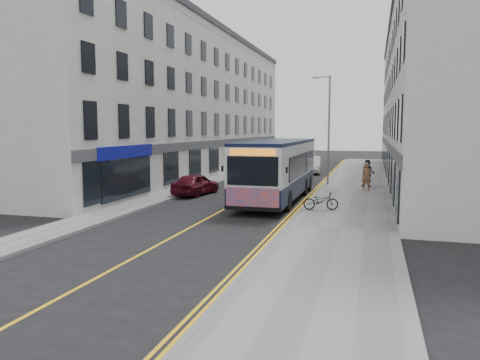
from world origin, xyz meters
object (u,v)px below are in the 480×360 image
Objects in this scene: pedestrian_near at (367,176)px; car_white at (311,165)px; bicycle at (321,201)px; car_maroon at (196,184)px; streetlamp at (328,126)px; city_bus at (278,168)px; pedestrian_far at (368,173)px.

pedestrian_near is 13.38m from car_white.
bicycle is 8.65m from pedestrian_near.
car_maroon is at bearing 50.46° from bicycle.
streetlamp reaches higher than pedestrian_near.
car_maroon is at bearing -137.28° from streetlamp.
bicycle is at bearing -85.98° from streetlamp.
streetlamp is at bearing -129.65° from car_maroon.
city_bus is 2.51× the size of car_white.
streetlamp is at bearing 74.31° from city_bus.
pedestrian_far is at bearing -69.28° from car_white.
car_white is (-3.15, 20.68, 0.21)m from bicycle.
bicycle is at bearing 161.49° from car_maroon.
car_maroon is at bearing -172.32° from pedestrian_near.
city_bus is at bearing -105.69° from streetlamp.
car_maroon is (-10.44, -4.28, -0.36)m from pedestrian_near.
streetlamp is at bearing -9.37° from bicycle.
pedestrian_far is 0.47× the size of car_maroon.
streetlamp reaches higher than car_white.
city_bus reaches higher than pedestrian_near.
city_bus is at bearing -150.35° from pedestrian_near.
pedestrian_far is at bearing -141.68° from car_maroon.
pedestrian_near is 0.39× the size of car_white.
bicycle is 0.43× the size of car_maroon.
streetlamp is at bearing 122.07° from pedestrian_near.
bicycle is at bearing -87.68° from car_white.
city_bus reaches higher than car_maroon.
city_bus is 5.61m from car_maroon.
pedestrian_far is (2.14, 10.32, 0.50)m from bicycle.
city_bus is 8.53m from pedestrian_far.
pedestrian_near is at bearing -150.07° from car_maroon.
city_bus is 6.47× the size of pedestrian_near.
pedestrian_near reaches higher than car_white.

